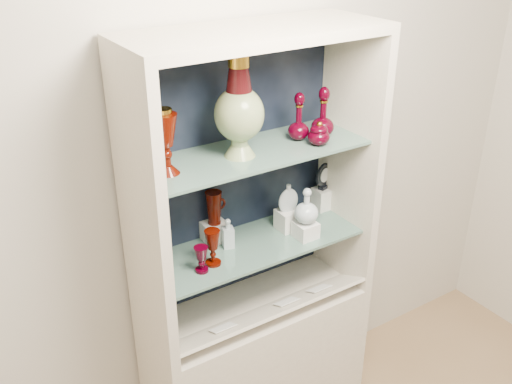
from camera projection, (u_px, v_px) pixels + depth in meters
wall_back at (228, 151)px, 2.39m from camera, size 3.50×0.02×2.80m
cabinet_base at (256, 367)px, 2.68m from camera, size 1.00×0.40×0.75m
cabinet_back_panel at (232, 170)px, 2.40m from camera, size 0.98×0.02×1.15m
cabinet_side_left at (142, 218)px, 2.03m from camera, size 0.04×0.40×1.15m
cabinet_side_right at (348, 160)px, 2.49m from camera, size 0.04×0.40×1.15m
cabinet_top_cap at (256, 34)px, 1.99m from camera, size 1.00×0.40×0.04m
shelf_lower at (253, 245)px, 2.40m from camera, size 0.92×0.34×0.01m
shelf_upper at (253, 152)px, 2.21m from camera, size 0.92×0.34×0.01m
label_ledge at (270, 311)px, 2.42m from camera, size 0.92×0.17×0.09m
label_card_0 at (287, 302)px, 2.45m from camera, size 0.10×0.06×0.03m
label_card_1 at (319, 288)px, 2.54m from camera, size 0.10×0.06×0.03m
label_card_2 at (223, 328)px, 2.30m from camera, size 0.10×0.06×0.03m
pedestal_lamp_left at (140, 144)px, 1.98m from camera, size 0.10×0.10×0.22m
pedestal_lamp_right at (166, 142)px, 1.97m from camera, size 0.11×0.11×0.24m
enamel_urn at (239, 107)px, 2.08m from camera, size 0.20×0.20×0.38m
ruby_decanter_a at (299, 114)px, 2.27m from camera, size 0.10×0.10×0.22m
ruby_decanter_b at (323, 111)px, 2.30m from camera, size 0.10×0.10×0.22m
lidded_bowl at (319, 133)px, 2.24m from camera, size 0.10×0.10×0.10m
cobalt_goblet at (151, 253)px, 2.17m from camera, size 0.08×0.08×0.17m
ruby_goblet_tall at (213, 248)px, 2.22m from camera, size 0.07×0.07×0.15m
ruby_goblet_small at (201, 259)px, 2.19m from camera, size 0.06×0.06×0.11m
riser_ruby_pitcher at (215, 231)px, 2.41m from camera, size 0.10×0.10×0.08m
ruby_pitcher at (214, 208)px, 2.36m from camera, size 0.12×0.08×0.14m
clear_square_bottle at (228, 233)px, 2.34m from camera, size 0.06×0.06×0.13m
riser_flat_flask at (288, 220)px, 2.49m from camera, size 0.09×0.09×0.09m
flat_flask at (288, 197)px, 2.44m from camera, size 0.10×0.05×0.13m
riser_clear_round_decanter at (306, 230)px, 2.43m from camera, size 0.09×0.09×0.07m
clear_round_decanter at (307, 207)px, 2.38m from camera, size 0.13×0.13×0.15m
riser_cameo_medallion at (322, 198)px, 2.66m from camera, size 0.08×0.08×0.10m
cameo_medallion at (324, 176)px, 2.60m from camera, size 0.12×0.07×0.13m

